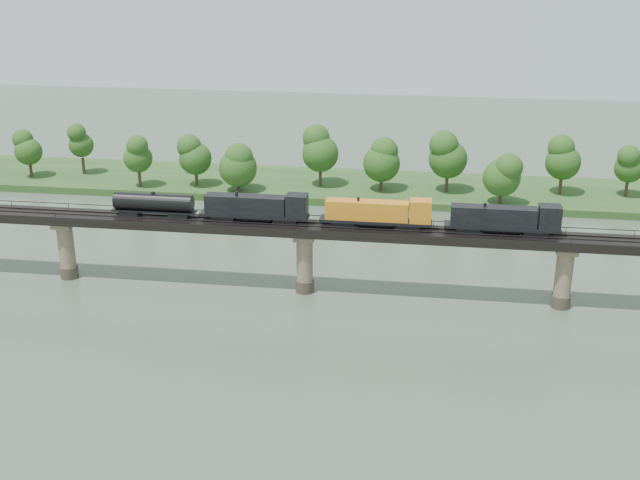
# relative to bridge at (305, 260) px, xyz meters

# --- Properties ---
(ground) EXTENTS (400.00, 400.00, 0.00)m
(ground) POSITION_rel_bridge_xyz_m (0.00, -30.00, -5.46)
(ground) COLOR #394839
(ground) RESTS_ON ground
(far_bank) EXTENTS (300.00, 24.00, 1.60)m
(far_bank) POSITION_rel_bridge_xyz_m (0.00, 55.00, -4.66)
(far_bank) COLOR #25451B
(far_bank) RESTS_ON ground
(bridge) EXTENTS (236.00, 30.00, 11.50)m
(bridge) POSITION_rel_bridge_xyz_m (0.00, 0.00, 0.00)
(bridge) COLOR #473A2D
(bridge) RESTS_ON ground
(bridge_superstructure) EXTENTS (220.00, 4.90, 0.75)m
(bridge_superstructure) POSITION_rel_bridge_xyz_m (0.00, 0.00, 6.33)
(bridge_superstructure) COLOR black
(bridge_superstructure) RESTS_ON bridge
(far_treeline) EXTENTS (289.06, 17.54, 13.60)m
(far_treeline) POSITION_rel_bridge_xyz_m (-8.21, 50.52, 3.37)
(far_treeline) COLOR #382619
(far_treeline) RESTS_ON far_bank
(freight_train) EXTENTS (69.93, 2.72, 4.81)m
(freight_train) POSITION_rel_bridge_xyz_m (4.90, -0.00, 8.34)
(freight_train) COLOR black
(freight_train) RESTS_ON bridge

